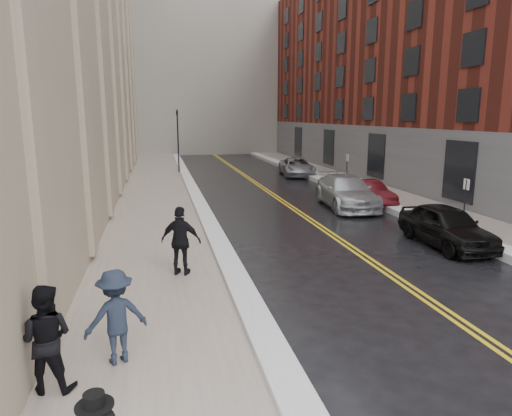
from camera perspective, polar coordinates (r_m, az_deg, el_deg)
name	(u,v)px	position (r m, az deg, el deg)	size (l,w,h in m)	color
ground	(374,346)	(10.24, 14.50, -16.40)	(160.00, 160.00, 0.00)	black
sidewalk_left	(155,206)	(24.48, -12.49, 0.27)	(4.00, 64.00, 0.15)	gray
sidewalk_right	(391,196)	(27.83, 16.51, 1.40)	(3.00, 64.00, 0.15)	gray
lane_stripe_a	(282,202)	(25.37, 3.24, 0.75)	(0.12, 64.00, 0.01)	gold
lane_stripe_b	(286,202)	(25.44, 3.76, 0.77)	(0.12, 64.00, 0.01)	gold
snow_ridge_left	(199,203)	(24.55, -7.12, 0.62)	(0.70, 60.80, 0.26)	white
snow_ridge_right	(362,196)	(26.99, 13.07, 1.43)	(0.85, 60.80, 0.30)	white
building_right	(457,56)	(38.13, 23.86, 16.99)	(14.00, 50.00, 18.00)	maroon
tower_far_right	(271,3)	(78.18, 1.87, 24.26)	(22.00, 18.00, 44.00)	slate
traffic_signal	(178,136)	(38.10, -9.74, 8.86)	(0.18, 0.15, 5.20)	black
parking_sign_near	(465,200)	(20.39, 24.67, 0.92)	(0.06, 0.35, 2.23)	black
parking_sign_far	(347,168)	(30.73, 11.29, 4.98)	(0.06, 0.35, 2.23)	black
car_black	(446,226)	(18.11, 22.69, -2.06)	(1.80, 4.47, 1.52)	black
car_maroon	(368,193)	(25.14, 13.84, 1.86)	(1.40, 4.02, 1.32)	#460C11
car_silver_near	(346,192)	(24.27, 11.20, 2.02)	(2.30, 5.67, 1.64)	#A7ABAF
car_silver_far	(297,167)	(36.56, 5.12, 5.14)	(2.36, 5.11, 1.42)	#A2A4AA
pedestrian_a	(46,338)	(8.64, -24.80, -14.56)	(0.91, 0.71, 1.87)	black
pedestrian_b	(116,317)	(9.10, -17.11, -12.84)	(1.17, 0.67, 1.81)	#1B2332
pedestrian_c	(181,241)	(13.40, -9.35, -4.09)	(1.19, 0.49, 2.02)	black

